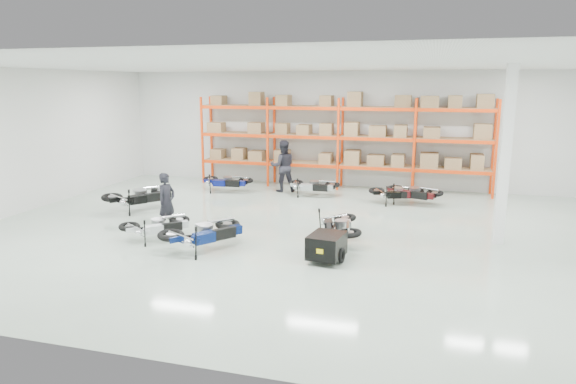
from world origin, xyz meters
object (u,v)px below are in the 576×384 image
(moto_back_b, at_px, (313,183))
(person_back, at_px, (283,166))
(moto_silver_left, at_px, (157,222))
(moto_back_a, at_px, (226,178))
(moto_back_c, at_px, (398,190))
(moto_blue_centre, at_px, (205,228))
(moto_back_d, at_px, (413,189))
(moto_black_far_left, at_px, (140,192))
(moto_touring_right, at_px, (339,222))
(trailer, at_px, (327,246))
(person_left, at_px, (167,202))

(moto_back_b, distance_m, person_back, 1.45)
(moto_silver_left, distance_m, moto_back_b, 6.89)
(moto_back_a, height_order, moto_back_c, moto_back_a)
(moto_silver_left, height_order, moto_back_c, moto_back_c)
(moto_blue_centre, bearing_deg, person_back, -52.73)
(moto_silver_left, relative_size, person_back, 0.83)
(moto_back_d, bearing_deg, moto_back_b, 103.39)
(moto_black_far_left, distance_m, moto_back_b, 6.08)
(moto_black_far_left, xyz_separation_m, moto_touring_right, (6.77, -1.55, -0.07))
(moto_blue_centre, distance_m, moto_back_d, 7.98)
(trailer, relative_size, moto_back_d, 0.93)
(moto_silver_left, xyz_separation_m, moto_back_b, (2.70, 6.33, 0.01))
(moto_silver_left, relative_size, person_left, 0.99)
(trailer, height_order, moto_back_a, moto_back_a)
(trailer, distance_m, moto_back_a, 8.41)
(person_left, bearing_deg, moto_back_c, -35.59)
(trailer, distance_m, person_back, 7.95)
(moto_blue_centre, bearing_deg, moto_black_far_left, -4.10)
(moto_back_a, bearing_deg, moto_back_b, -90.06)
(moto_back_b, bearing_deg, moto_black_far_left, 126.16)
(moto_back_b, height_order, moto_back_c, moto_back_b)
(moto_back_a, distance_m, moto_back_b, 3.32)
(trailer, relative_size, person_left, 0.97)
(moto_back_d, relative_size, person_left, 1.04)
(moto_back_b, bearing_deg, trailer, -164.85)
(moto_touring_right, xyz_separation_m, moto_back_c, (1.15, 4.75, -0.04))
(moto_black_far_left, bearing_deg, moto_back_b, -105.60)
(moto_black_far_left, bearing_deg, person_back, -93.38)
(moto_back_b, height_order, person_left, person_left)
(moto_blue_centre, height_order, moto_touring_right, moto_blue_centre)
(person_back, bearing_deg, trailer, 90.15)
(moto_black_far_left, relative_size, moto_touring_right, 1.13)
(trailer, height_order, moto_back_c, moto_back_c)
(moto_touring_right, relative_size, trailer, 1.11)
(moto_back_b, bearing_deg, moto_back_a, 92.56)
(trailer, bearing_deg, moto_back_a, 135.78)
(person_left, bearing_deg, moto_back_d, -37.19)
(moto_black_far_left, relative_size, moto_back_d, 1.16)
(moto_back_b, xyz_separation_m, person_back, (-1.28, 0.49, 0.48))
(moto_back_c, xyz_separation_m, moto_back_d, (0.49, 0.11, 0.02))
(moto_blue_centre, height_order, moto_back_d, moto_blue_centre)
(moto_back_c, xyz_separation_m, person_left, (-5.95, -5.01, 0.31))
(moto_touring_right, bearing_deg, moto_silver_left, -179.59)
(person_left, relative_size, person_back, 0.83)
(trailer, height_order, moto_back_b, moto_back_b)
(moto_touring_right, height_order, moto_back_d, moto_touring_right)
(moto_silver_left, bearing_deg, person_back, -57.97)
(moto_blue_centre, distance_m, moto_touring_right, 3.44)
(trailer, xyz_separation_m, moto_back_b, (-1.90, 6.78, 0.12))
(moto_blue_centre, xyz_separation_m, moto_back_c, (4.18, 6.36, -0.08))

